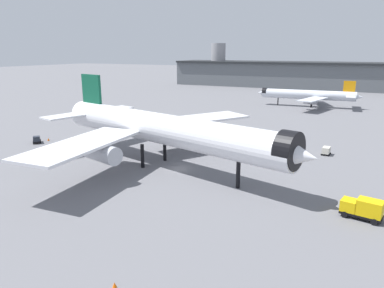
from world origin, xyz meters
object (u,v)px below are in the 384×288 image
service_truck_front (363,208)px  traffic_cone_near_nose (48,139)px  airliner_near_gate (162,129)px  baggage_tug_wing (37,139)px  airliner_far_taxiway (308,95)px  traffic_cone_wingtip (114,285)px  baggage_cart_trailing (326,151)px

service_truck_front → traffic_cone_near_nose: bearing=0.7°
service_truck_front → airliner_near_gate: bearing=-1.4°
baggage_tug_wing → airliner_far_taxiway: bearing=102.1°
airliner_near_gate → traffic_cone_wingtip: bearing=-52.0°
airliner_near_gate → baggage_tug_wing: 39.40m
traffic_cone_near_nose → airliner_near_gate: bearing=-6.9°
traffic_cone_near_nose → traffic_cone_wingtip: 67.49m
baggage_tug_wing → baggage_cart_trailing: baggage_tug_wing is taller
traffic_cone_wingtip → airliner_near_gate: bearing=114.7°
baggage_cart_trailing → traffic_cone_wingtip: 60.78m
airliner_near_gate → service_truck_front: (37.56, -7.36, -6.15)m
airliner_far_taxiway → baggage_tug_wing: bearing=57.0°
airliner_near_gate → baggage_cart_trailing: size_ratio=25.32×
airliner_near_gate → airliner_far_taxiway: size_ratio=1.49×
service_truck_front → baggage_tug_wing: service_truck_front is taller
airliner_far_taxiway → service_truck_front: airliner_far_taxiway is taller
baggage_cart_trailing → traffic_cone_wingtip: bearing=172.1°
baggage_tug_wing → baggage_cart_trailing: 71.16m
baggage_tug_wing → service_truck_front: bearing=33.5°
airliner_far_taxiway → traffic_cone_wingtip: bearing=87.0°
airliner_far_taxiway → baggage_tug_wing: size_ratio=12.19×
airliner_far_taxiway → baggage_tug_wing: 107.73m
service_truck_front → baggage_cart_trailing: service_truck_front is taller
baggage_cart_trailing → traffic_cone_wingtip: (-12.42, -59.49, -0.69)m
baggage_tug_wing → traffic_cone_near_nose: baggage_tug_wing is taller
airliner_near_gate → traffic_cone_wingtip: airliner_near_gate is taller
baggage_cart_trailing → traffic_cone_near_nose: size_ratio=3.46×
service_truck_front → traffic_cone_wingtip: (-21.25, -28.04, -1.31)m
airliner_far_taxiway → traffic_cone_near_nose: size_ratio=58.82×
baggage_tug_wing → traffic_cone_near_nose: size_ratio=4.83×
service_truck_front → traffic_cone_near_nose: service_truck_front is taller
airliner_far_taxiway → traffic_cone_near_nose: 104.74m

